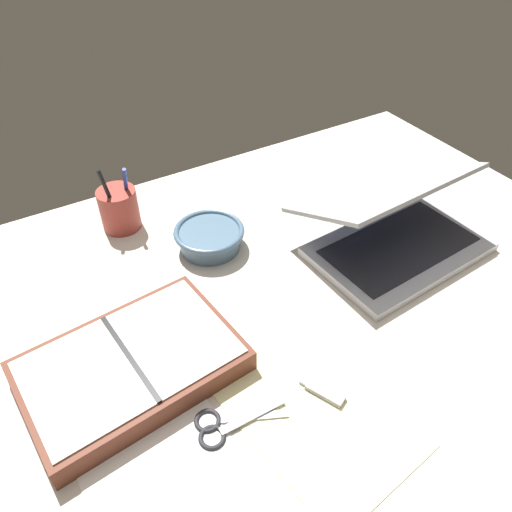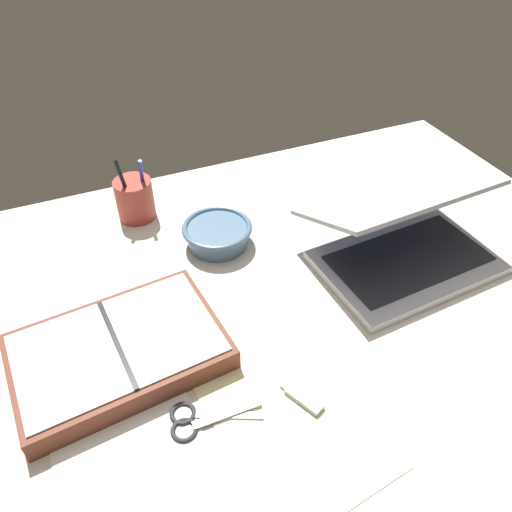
{
  "view_description": "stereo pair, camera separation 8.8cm",
  "coord_description": "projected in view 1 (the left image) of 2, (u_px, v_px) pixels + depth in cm",
  "views": [
    {
      "loc": [
        -34.95,
        -50.35,
        66.64
      ],
      "look_at": [
        -1.07,
        6.61,
        9.0
      ],
      "focal_mm": 35.0,
      "sensor_mm": 36.0,
      "label": 1
    },
    {
      "loc": [
        -27.13,
        -54.33,
        66.64
      ],
      "look_at": [
        -1.07,
        6.61,
        9.0
      ],
      "focal_mm": 35.0,
      "sensor_mm": 36.0,
      "label": 2
    }
  ],
  "objects": [
    {
      "name": "paper_sheet_front",
      "position": [
        314.0,
        412.0,
        0.72
      ],
      "size": [
        23.69,
        31.55,
        0.16
      ],
      "primitive_type": "cube",
      "rotation": [
        0.0,
        0.0,
        0.13
      ],
      "color": "#F4EFB2",
      "rests_on": "desk_top"
    },
    {
      "name": "bowl",
      "position": [
        209.0,
        237.0,
        0.99
      ],
      "size": [
        14.03,
        14.03,
        4.6
      ],
      "color": "slate",
      "rests_on": "desk_top"
    },
    {
      "name": "desk_top",
      "position": [
        280.0,
        308.0,
        0.89
      ],
      "size": [
        140.0,
        100.0,
        2.0
      ],
      "primitive_type": "cube",
      "color": "beige",
      "rests_on": "ground"
    },
    {
      "name": "laptop",
      "position": [
        394.0,
        228.0,
        0.98
      ],
      "size": [
        35.38,
        29.81,
        16.47
      ],
      "rotation": [
        0.0,
        0.0,
        0.07
      ],
      "color": "#B7B7BC",
      "rests_on": "desk_top"
    },
    {
      "name": "planner",
      "position": [
        132.0,
        366.0,
        0.76
      ],
      "size": [
        33.86,
        24.38,
        4.45
      ],
      "rotation": [
        0.0,
        0.0,
        0.1
      ],
      "color": "brown",
      "rests_on": "desk_top"
    },
    {
      "name": "scissors",
      "position": [
        221.0,
        426.0,
        0.7
      ],
      "size": [
        13.58,
        7.39,
        0.8
      ],
      "rotation": [
        0.0,
        0.0,
        -0.23
      ],
      "color": "#B7B7BC",
      "rests_on": "desk_top"
    },
    {
      "name": "usb_drive",
      "position": [
        324.0,
        392.0,
        0.74
      ],
      "size": [
        4.46,
        7.21,
        1.0
      ],
      "rotation": [
        0.0,
        0.0,
        0.43
      ],
      "color": "#99999E",
      "rests_on": "desk_top"
    },
    {
      "name": "paper_sheet_beside_planner",
      "position": [
        167.0,
        479.0,
        0.65
      ],
      "size": [
        20.68,
        28.7,
        0.16
      ],
      "primitive_type": "cube",
      "rotation": [
        0.0,
        0.0,
        0.03
      ],
      "color": "white",
      "rests_on": "desk_top"
    },
    {
      "name": "pen_cup",
      "position": [
        119.0,
        209.0,
        1.03
      ],
      "size": [
        7.96,
        7.96,
        14.84
      ],
      "color": "#9E382D",
      "rests_on": "desk_top"
    }
  ]
}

